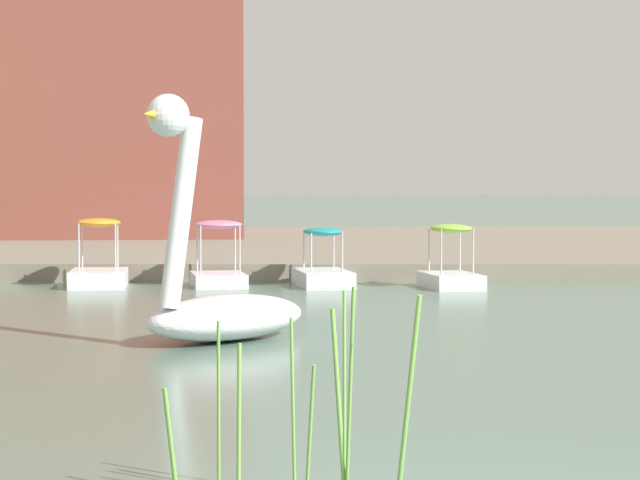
# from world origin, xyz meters

# --- Properties ---
(shore_bank_far) EXTENTS (141.09, 27.85, 0.42)m
(shore_bank_far) POSITION_xyz_m (0.00, 35.69, 0.21)
(shore_bank_far) COLOR slate
(shore_bank_far) RESTS_ON ground_plane
(swan_boat) EXTENTS (2.99, 3.24, 3.54)m
(swan_boat) POSITION_xyz_m (-2.55, 10.46, 0.66)
(swan_boat) COLOR white
(swan_boat) RESTS_ON ground_plane
(pedal_boat_lime) EXTENTS (1.41, 2.08, 1.42)m
(pedal_boat_lime) POSITION_xyz_m (1.75, 20.09, 0.46)
(pedal_boat_lime) COLOR white
(pedal_boat_lime) RESTS_ON ground_plane
(pedal_boat_teal) EXTENTS (1.48, 2.36, 1.33)m
(pedal_boat_teal) POSITION_xyz_m (-1.09, 20.52, 0.40)
(pedal_boat_teal) COLOR white
(pedal_boat_teal) RESTS_ON ground_plane
(pedal_boat_pink) EXTENTS (1.47, 2.01, 1.49)m
(pedal_boat_pink) POSITION_xyz_m (-3.44, 20.49, 0.50)
(pedal_boat_pink) COLOR white
(pedal_boat_pink) RESTS_ON ground_plane
(pedal_boat_orange) EXTENTS (1.45, 2.10, 1.54)m
(pedal_boat_orange) POSITION_xyz_m (-6.11, 20.30, 0.45)
(pedal_boat_orange) COLOR white
(pedal_boat_orange) RESTS_ON ground_plane
(parked_van) EXTENTS (4.34, 2.01, 1.92)m
(parked_van) POSITION_xyz_m (-11.20, 36.04, 1.46)
(parked_van) COLOR navy
(parked_van) RESTS_ON shore_bank_far
(reed_clump_foreground) EXTENTS (3.36, 1.34, 1.59)m
(reed_clump_foreground) POSITION_xyz_m (-1.45, 0.54, 0.69)
(reed_clump_foreground) COLOR #669942
(reed_clump_foreground) RESTS_ON ground_plane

